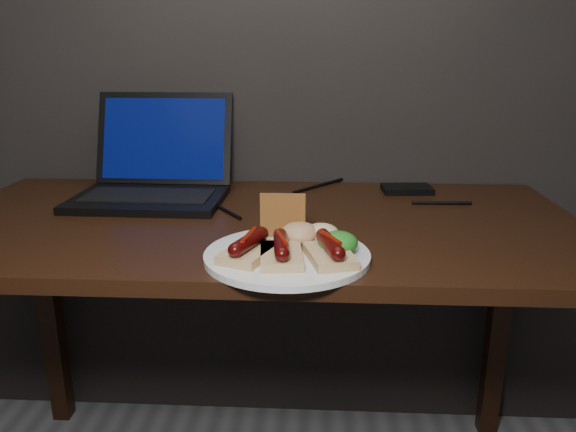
% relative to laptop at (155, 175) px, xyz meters
% --- Properties ---
extents(desk, '(1.40, 0.70, 0.75)m').
position_rel_laptop_xyz_m(desk, '(0.27, -0.17, -0.14)').
color(desk, black).
rests_on(desk, ground).
extents(laptop, '(0.36, 0.33, 0.25)m').
position_rel_laptop_xyz_m(laptop, '(0.00, 0.00, 0.00)').
color(laptop, black).
rests_on(laptop, desk).
extents(hard_drive, '(0.13, 0.09, 0.02)m').
position_rel_laptop_xyz_m(hard_drive, '(0.63, 0.08, -0.05)').
color(hard_drive, black).
rests_on(hard_drive, desk).
extents(desk_cables, '(0.93, 0.41, 0.01)m').
position_rel_laptop_xyz_m(desk_cables, '(0.26, -0.00, -0.05)').
color(desk_cables, black).
rests_on(desk_cables, desk).
extents(plate, '(0.30, 0.30, 0.01)m').
position_rel_laptop_xyz_m(plate, '(0.35, -0.41, -0.05)').
color(plate, silver).
rests_on(plate, desk).
extents(bread_sausage_left, '(0.11, 0.13, 0.04)m').
position_rel_laptop_xyz_m(bread_sausage_left, '(0.29, -0.44, -0.03)').
color(bread_sausage_left, '#DEC982').
rests_on(bread_sausage_left, plate).
extents(bread_sausage_center, '(0.08, 0.12, 0.04)m').
position_rel_laptop_xyz_m(bread_sausage_center, '(0.34, -0.45, -0.03)').
color(bread_sausage_center, '#DEC982').
rests_on(bread_sausage_center, plate).
extents(bread_sausage_right, '(0.10, 0.13, 0.04)m').
position_rel_laptop_xyz_m(bread_sausage_right, '(0.43, -0.44, -0.03)').
color(bread_sausage_right, '#DEC982').
rests_on(bread_sausage_right, plate).
extents(crispbread, '(0.09, 0.01, 0.08)m').
position_rel_laptop_xyz_m(crispbread, '(0.34, -0.33, -0.00)').
color(crispbread, '#AC692F').
rests_on(crispbread, plate).
extents(salad_greens, '(0.07, 0.07, 0.04)m').
position_rel_laptop_xyz_m(salad_greens, '(0.44, -0.41, -0.02)').
color(salad_greens, '#136217').
rests_on(salad_greens, plate).
extents(salsa_mound, '(0.07, 0.07, 0.04)m').
position_rel_laptop_xyz_m(salsa_mound, '(0.37, -0.36, -0.02)').
color(salsa_mound, '#A32C10').
rests_on(salsa_mound, plate).
extents(coleslaw_mound, '(0.06, 0.06, 0.04)m').
position_rel_laptop_xyz_m(coleslaw_mound, '(0.41, -0.35, -0.03)').
color(coleslaw_mound, white).
rests_on(coleslaw_mound, plate).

